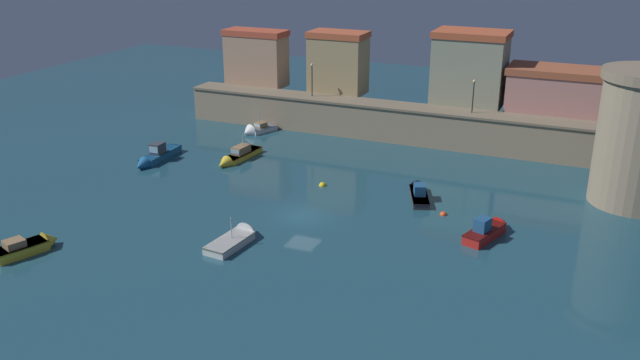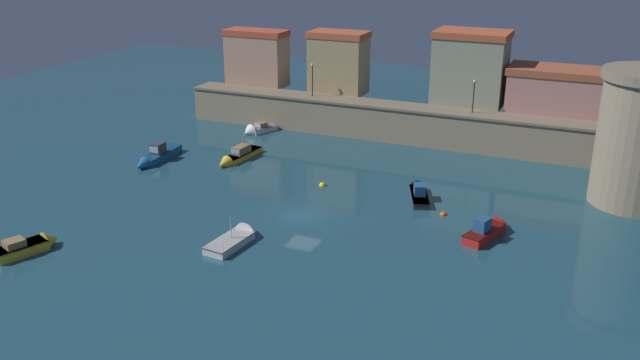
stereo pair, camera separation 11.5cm
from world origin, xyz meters
TOP-DOWN VIEW (x-y plane):
  - ground_plane at (0.00, 0.00)m, footprint 129.79×129.79m
  - quay_wall at (0.00, 23.25)m, footprint 49.21×3.53m
  - old_town_backdrop at (2.34, 27.21)m, footprint 44.26×5.57m
  - quay_lamp_0 at (-9.58, 23.25)m, footprint 0.32×0.32m
  - quay_lamp_1 at (8.75, 23.25)m, footprint 0.32×0.32m
  - moored_boat_0 at (7.50, 8.03)m, footprint 3.40×6.10m
  - moored_boat_1 at (-19.37, 6.45)m, footprint 1.87×7.13m
  - moored_boat_2 at (14.67, 2.22)m, footprint 3.01×5.58m
  - moored_boat_3 at (-2.45, -6.34)m, footprint 2.28×5.40m
  - moored_boat_4 at (-14.90, 19.35)m, footprint 3.25×4.65m
  - moored_boat_5 at (-15.52, -13.91)m, footprint 3.16×4.92m
  - moored_boat_6 at (-12.01, 9.96)m, footprint 2.00×6.78m
  - mooring_buoy_0 at (-1.22, 6.93)m, footprint 0.66×0.66m
  - mooring_buoy_1 at (10.55, 4.80)m, footprint 0.58×0.58m

SIDE VIEW (x-z plane):
  - ground_plane at x=0.00m, z-range 0.00..0.00m
  - mooring_buoy_0 at x=-1.22m, z-range -0.33..0.33m
  - mooring_buoy_1 at x=10.55m, z-range -0.29..0.29m
  - moored_boat_3 at x=-2.45m, z-range -1.09..1.73m
  - moored_boat_4 at x=-14.90m, z-range -1.38..2.06m
  - moored_boat_0 at x=7.50m, z-range -0.51..1.31m
  - moored_boat_6 at x=-12.01m, z-range -0.94..1.77m
  - moored_boat_5 at x=-15.52m, z-range -0.38..1.30m
  - moored_boat_1 at x=-19.37m, z-range -0.56..1.57m
  - moored_boat_2 at x=14.67m, z-range -0.51..1.58m
  - quay_wall at x=0.00m, z-range 0.01..3.97m
  - quay_lamp_1 at x=8.75m, z-range 4.53..8.02m
  - quay_lamp_0 at x=-9.58m, z-range 4.55..8.30m
  - old_town_backdrop at x=2.34m, z-range 3.09..11.15m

